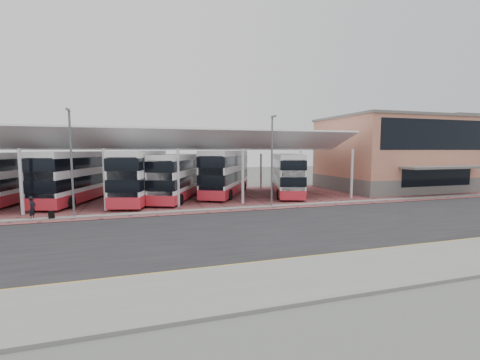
{
  "coord_description": "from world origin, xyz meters",
  "views": [
    {
      "loc": [
        -9.06,
        -20.02,
        5.12
      ],
      "look_at": [
        -0.82,
        6.74,
        2.47
      ],
      "focal_mm": 24.0,
      "sensor_mm": 36.0,
      "label": 1
    }
  ],
  "objects_px": {
    "bus_1": "(77,177)",
    "pedestrian": "(32,208)",
    "bus_4": "(226,173)",
    "bus_2": "(141,176)",
    "bus_5": "(286,175)",
    "bus_3": "(178,177)",
    "terminal": "(398,153)"
  },
  "relations": [
    {
      "from": "terminal",
      "to": "bus_4",
      "type": "height_order",
      "value": "terminal"
    },
    {
      "from": "terminal",
      "to": "bus_1",
      "type": "relative_size",
      "value": 1.51
    },
    {
      "from": "bus_3",
      "to": "pedestrian",
      "type": "distance_m",
      "value": 13.2
    },
    {
      "from": "terminal",
      "to": "pedestrian",
      "type": "bearing_deg",
      "value": -169.34
    },
    {
      "from": "terminal",
      "to": "bus_5",
      "type": "height_order",
      "value": "terminal"
    },
    {
      "from": "bus_1",
      "to": "pedestrian",
      "type": "xyz_separation_m",
      "value": [
        -1.62,
        -8.05,
        -1.59
      ]
    },
    {
      "from": "bus_5",
      "to": "pedestrian",
      "type": "height_order",
      "value": "bus_5"
    },
    {
      "from": "bus_4",
      "to": "bus_2",
      "type": "bearing_deg",
      "value": -140.59
    },
    {
      "from": "bus_1",
      "to": "bus_2",
      "type": "bearing_deg",
      "value": 5.06
    },
    {
      "from": "terminal",
      "to": "bus_2",
      "type": "height_order",
      "value": "terminal"
    },
    {
      "from": "pedestrian",
      "to": "bus_5",
      "type": "bearing_deg",
      "value": -60.27
    },
    {
      "from": "bus_1",
      "to": "bus_5",
      "type": "height_order",
      "value": "bus_1"
    },
    {
      "from": "bus_1",
      "to": "bus_2",
      "type": "distance_m",
      "value": 6.18
    },
    {
      "from": "bus_2",
      "to": "bus_3",
      "type": "xyz_separation_m",
      "value": [
        3.59,
        0.06,
        -0.18
      ]
    },
    {
      "from": "bus_3",
      "to": "bus_2",
      "type": "bearing_deg",
      "value": -156.58
    },
    {
      "from": "bus_3",
      "to": "pedestrian",
      "type": "bearing_deg",
      "value": -126.38
    },
    {
      "from": "bus_2",
      "to": "bus_4",
      "type": "height_order",
      "value": "bus_4"
    },
    {
      "from": "bus_4",
      "to": "bus_5",
      "type": "xyz_separation_m",
      "value": [
        6.56,
        -1.97,
        -0.2
      ]
    },
    {
      "from": "terminal",
      "to": "bus_2",
      "type": "relative_size",
      "value": 1.49
    },
    {
      "from": "bus_1",
      "to": "terminal",
      "type": "bearing_deg",
      "value": 16.67
    },
    {
      "from": "pedestrian",
      "to": "bus_2",
      "type": "bearing_deg",
      "value": -34.53
    },
    {
      "from": "bus_4",
      "to": "bus_5",
      "type": "height_order",
      "value": "bus_4"
    },
    {
      "from": "bus_5",
      "to": "pedestrian",
      "type": "xyz_separation_m",
      "value": [
        -23.33,
        -6.5,
        -1.43
      ]
    },
    {
      "from": "bus_3",
      "to": "bus_4",
      "type": "distance_m",
      "value": 5.8
    },
    {
      "from": "terminal",
      "to": "bus_4",
      "type": "bearing_deg",
      "value": 177.52
    },
    {
      "from": "bus_1",
      "to": "bus_3",
      "type": "height_order",
      "value": "bus_1"
    },
    {
      "from": "bus_1",
      "to": "bus_2",
      "type": "height_order",
      "value": "bus_2"
    },
    {
      "from": "bus_2",
      "to": "bus_5",
      "type": "bearing_deg",
      "value": 13.75
    },
    {
      "from": "terminal",
      "to": "bus_1",
      "type": "bearing_deg",
      "value": 179.14
    },
    {
      "from": "bus_1",
      "to": "bus_3",
      "type": "relative_size",
      "value": 1.08
    },
    {
      "from": "bus_4",
      "to": "pedestrian",
      "type": "xyz_separation_m",
      "value": [
        -16.78,
        -8.47,
        -1.62
      ]
    },
    {
      "from": "terminal",
      "to": "pedestrian",
      "type": "xyz_separation_m",
      "value": [
        -39.74,
        -7.48,
        -3.76
      ]
    }
  ]
}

